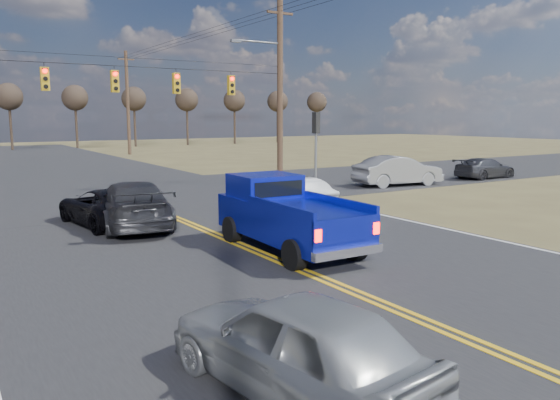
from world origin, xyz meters
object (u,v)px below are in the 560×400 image
silver_suv (296,343)px  cross_car_east_near (398,171)px  dgrey_car_queue (132,204)px  pickup_truck (286,215)px  black_suv (105,207)px  cross_car_east_far (485,168)px  white_car_queue (295,194)px

silver_suv → cross_car_east_near: cross_car_east_near is taller
silver_suv → cross_car_east_near: (17.11, 15.69, 0.09)m
dgrey_car_queue → pickup_truck: bearing=125.8°
black_suv → cross_car_east_near: (16.18, 2.53, 0.18)m
pickup_truck → cross_car_east_far: size_ratio=1.27×
pickup_truck → dgrey_car_queue: (-2.67, 5.36, -0.20)m
silver_suv → white_car_queue: 14.52m
silver_suv → white_car_queue: (8.04, 12.09, -0.06)m
white_car_queue → cross_car_east_near: bearing=-158.9°
white_car_queue → black_suv: bearing=-9.2°
dgrey_car_queue → cross_car_east_near: bearing=-158.1°
pickup_truck → black_suv: size_ratio=1.20×
dgrey_car_queue → cross_car_east_near: (15.52, 3.47, 0.03)m
cross_car_east_near → white_car_queue: bearing=119.9°
silver_suv → cross_car_east_near: bearing=-145.8°
pickup_truck → dgrey_car_queue: size_ratio=1.01×
silver_suv → dgrey_car_queue: size_ratio=0.79×
cross_car_east_near → cross_car_east_far: cross_car_east_near is taller
white_car_queue → dgrey_car_queue: dgrey_car_queue is taller
cross_car_east_near → dgrey_car_queue: bearing=110.9°
white_car_queue → cross_car_east_far: white_car_queue is taller
cross_car_east_near → cross_car_east_far: size_ratio=1.14×
pickup_truck → dgrey_car_queue: pickup_truck is taller
silver_suv → cross_car_east_near: 23.22m
black_suv → dgrey_car_queue: bearing=117.5°
cross_car_east_far → cross_car_east_near: bearing=86.8°
dgrey_car_queue → cross_car_east_near: 15.91m
silver_suv → black_suv: silver_suv is taller
silver_suv → cross_car_east_near: size_ratio=0.86×
pickup_truck → dgrey_car_queue: 5.99m
pickup_truck → cross_car_east_near: (12.85, 8.83, -0.17)m
dgrey_car_queue → cross_car_east_far: 22.72m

